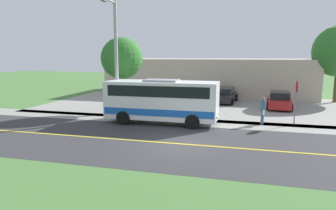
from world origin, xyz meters
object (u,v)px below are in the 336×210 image
stop_sign (296,95)px  pedestrian_with_bags (263,110)px  street_light_pole (116,55)px  parked_car_far (280,100)px  shuttle_bus_front (162,99)px  parked_car_near (225,95)px  commercial_building (210,76)px  tree_curbside (122,59)px

stop_sign → pedestrian_with_bags: bearing=-79.4°
street_light_pole → parked_car_far: 14.41m
shuttle_bus_front → parked_car_far: bearing=134.3°
street_light_pole → parked_car_near: street_light_pole is taller
shuttle_bus_front → commercial_building: commercial_building is taller
tree_curbside → shuttle_bus_front: bearing=54.2°
shuttle_bus_front → tree_curbside: tree_curbside is taller
pedestrian_with_bags → tree_curbside: tree_curbside is taller
pedestrian_with_bags → stop_sign: stop_sign is taller
stop_sign → parked_car_far: bearing=-177.1°
pedestrian_with_bags → tree_curbside: 11.17m
commercial_building → tree_curbside: bearing=-20.3°
street_light_pole → tree_curbside: street_light_pole is taller
stop_sign → commercial_building: bearing=-154.2°
stop_sign → commercial_building: 17.00m
shuttle_bus_front → stop_sign: size_ratio=2.60×
parked_car_near → tree_curbside: tree_curbside is taller
pedestrian_with_bags → commercial_building: size_ratio=0.08×
street_light_pole → parked_car_near: (-9.69, 6.86, -3.80)m
shuttle_bus_front → pedestrian_with_bags: shuttle_bus_front is taller
pedestrian_with_bags → stop_sign: size_ratio=0.63×
pedestrian_with_bags → stop_sign: 2.28m
commercial_building → stop_sign: bearing=25.8°
tree_curbside → street_light_pole: bearing=14.0°
shuttle_bus_front → commercial_building: bearing=176.2°
shuttle_bus_front → parked_car_far: 11.51m
parked_car_near → commercial_building: size_ratio=0.20×
stop_sign → street_light_pole: bearing=-84.2°
street_light_pole → parked_car_far: street_light_pole is taller
tree_curbside → commercial_building: (-14.00, 5.18, -2.19)m
stop_sign → parked_car_near: 9.96m
parked_car_far → shuttle_bus_front: bearing=-45.7°
parked_car_near → tree_curbside: 10.95m
street_light_pole → shuttle_bus_front: bearing=83.4°
street_light_pole → tree_curbside: (-2.52, -0.63, -0.26)m
tree_curbside → commercial_building: bearing=159.7°
shuttle_bus_front → stop_sign: shuttle_bus_front is taller
street_light_pole → parked_car_far: size_ratio=1.80×
stop_sign → parked_car_near: stop_sign is taller
parked_car_far → commercial_building: commercial_building is taller
pedestrian_with_bags → parked_car_far: bearing=165.9°
parked_car_near → commercial_building: 7.33m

